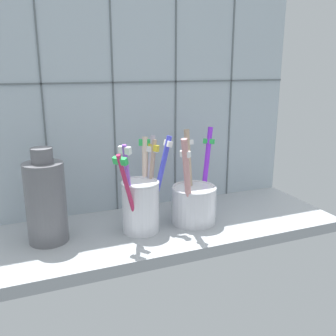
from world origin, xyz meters
TOP-DOWN VIEW (x-y plane):
  - counter_slab at (0.00, 0.00)cm, footprint 64.00×22.00cm
  - tile_wall_back at (0.00, 12.00)cm, footprint 64.00×2.20cm
  - toothbrush_cup_left at (-4.97, -0.67)cm, footprint 11.50×9.66cm
  - toothbrush_cup_right at (5.19, -0.69)cm, footprint 11.34×10.73cm
  - ceramic_vase at (-20.65, 1.23)cm, footprint 6.49×6.49cm

SIDE VIEW (x-z plane):
  - counter_slab at x=0.00cm, z-range 0.00..2.00cm
  - toothbrush_cup_right at x=5.19cm, z-range -2.40..14.74cm
  - toothbrush_cup_left at x=-4.97cm, z-range -0.93..15.87cm
  - ceramic_vase at x=-20.65cm, z-range 1.16..17.04cm
  - tile_wall_back at x=0.00cm, z-range 0.00..45.00cm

